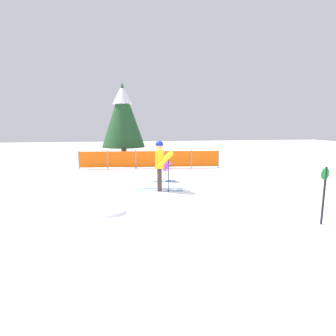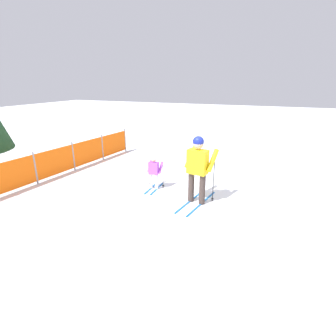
{
  "view_description": "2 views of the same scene",
  "coord_description": "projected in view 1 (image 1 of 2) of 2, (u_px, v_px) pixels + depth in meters",
  "views": [
    {
      "loc": [
        -1.43,
        -9.14,
        2.32
      ],
      "look_at": [
        0.25,
        0.58,
        0.72
      ],
      "focal_mm": 28.0,
      "sensor_mm": 36.0,
      "label": 1
    },
    {
      "loc": [
        -6.32,
        -1.67,
        3.1
      ],
      "look_at": [
        0.41,
        1.1,
        0.66
      ],
      "focal_mm": 28.0,
      "sensor_mm": 36.0,
      "label": 2
    }
  ],
  "objects": [
    {
      "name": "skier_adult",
      "position": [
        160.0,
        161.0,
        9.36
      ],
      "size": [
        1.74,
        0.83,
        1.8
      ],
      "rotation": [
        0.0,
        0.0,
        -0.17
      ],
      "color": "#1966B2",
      "rests_on": "ground_plane"
    },
    {
      "name": "snow_mound",
      "position": [
        109.0,
        213.0,
        7.02
      ],
      "size": [
        0.93,
        0.79,
        0.37
      ],
      "primitive_type": "ellipsoid",
      "color": "white",
      "rests_on": "ground_plane"
    },
    {
      "name": "safety_fence",
      "position": [
        150.0,
        159.0,
        14.29
      ],
      "size": [
        7.65,
        0.86,
        1.03
      ],
      "rotation": [
        0.0,
        0.0,
        -0.1
      ],
      "color": "gray",
      "rests_on": "ground_plane"
    },
    {
      "name": "trail_marker",
      "position": [
        324.0,
        189.0,
        6.09
      ],
      "size": [
        0.28,
        0.09,
        1.38
      ],
      "color": "black",
      "rests_on": "ground_plane"
    },
    {
      "name": "conifer_far",
      "position": [
        123.0,
        114.0,
        15.72
      ],
      "size": [
        2.61,
        2.61,
        4.85
      ],
      "color": "#4C3823",
      "rests_on": "ground_plane"
    },
    {
      "name": "ground_plane",
      "position": [
        164.0,
        190.0,
        9.5
      ],
      "size": [
        60.0,
        60.0,
        0.0
      ],
      "primitive_type": "plane",
      "color": "white"
    },
    {
      "name": "skier_child",
      "position": [
        165.0,
        167.0,
        10.91
      ],
      "size": [
        0.98,
        0.52,
        1.04
      ],
      "rotation": [
        0.0,
        0.0,
        0.04
      ],
      "color": "#1966B2",
      "rests_on": "ground_plane"
    }
  ]
}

